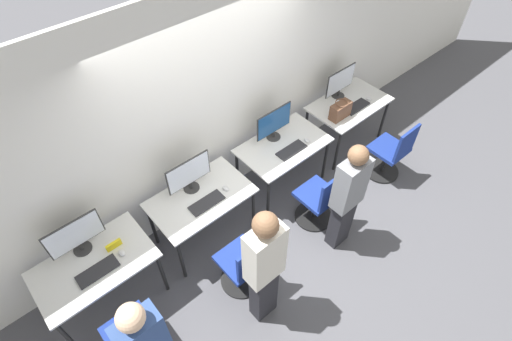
{
  "coord_description": "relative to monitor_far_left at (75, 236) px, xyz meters",
  "views": [
    {
      "loc": [
        -1.99,
        -2.15,
        4.22
      ],
      "look_at": [
        0.0,
        0.14,
        0.9
      ],
      "focal_mm": 28.0,
      "sensor_mm": 36.0,
      "label": 1
    }
  ],
  "objects": [
    {
      "name": "ground_plane",
      "position": [
        1.92,
        -0.58,
        -0.98
      ],
      "size": [
        20.0,
        20.0,
        0.0
      ],
      "primitive_type": "plane",
      "color": "#4C4C51"
    },
    {
      "name": "wall_back",
      "position": [
        1.92,
        0.25,
        0.42
      ],
      "size": [
        12.0,
        0.05,
        2.8
      ],
      "color": "silver",
      "rests_on": "ground_plane"
    },
    {
      "name": "desk_far_left",
      "position": [
        0.0,
        -0.23,
        -0.32
      ],
      "size": [
        1.14,
        0.7,
        0.75
      ],
      "color": "silver",
      "rests_on": "ground_plane"
    },
    {
      "name": "monitor_far_left",
      "position": [
        0.0,
        0.0,
        0.0
      ],
      "size": [
        0.54,
        0.18,
        0.44
      ],
      "color": "#2D2D2D",
      "rests_on": "desk_far_left"
    },
    {
      "name": "keyboard_far_left",
      "position": [
        0.0,
        -0.33,
        -0.22
      ],
      "size": [
        0.4,
        0.16,
        0.02
      ],
      "color": "#262628",
      "rests_on": "desk_far_left"
    },
    {
      "name": "mouse_far_left",
      "position": [
        0.27,
        -0.3,
        -0.22
      ],
      "size": [
        0.06,
        0.09,
        0.03
      ],
      "color": "silver",
      "rests_on": "desk_far_left"
    },
    {
      "name": "office_chair_far_left",
      "position": [
        -0.05,
        -0.96,
        -0.6
      ],
      "size": [
        0.48,
        0.48,
        0.92
      ],
      "color": "black",
      "rests_on": "ground_plane"
    },
    {
      "name": "desk_left",
      "position": [
        1.28,
        -0.23,
        -0.32
      ],
      "size": [
        1.14,
        0.7,
        0.75
      ],
      "color": "silver",
      "rests_on": "ground_plane"
    },
    {
      "name": "monitor_left",
      "position": [
        1.28,
        -0.06,
        0.0
      ],
      "size": [
        0.54,
        0.18,
        0.44
      ],
      "color": "#2D2D2D",
      "rests_on": "desk_left"
    },
    {
      "name": "keyboard_left",
      "position": [
        1.28,
        -0.35,
        -0.22
      ],
      "size": [
        0.4,
        0.16,
        0.02
      ],
      "color": "#262628",
      "rests_on": "desk_left"
    },
    {
      "name": "mouse_left",
      "position": [
        1.56,
        -0.32,
        -0.22
      ],
      "size": [
        0.06,
        0.09,
        0.03
      ],
      "color": "silver",
      "rests_on": "desk_left"
    },
    {
      "name": "office_chair_left",
      "position": [
        1.22,
        -1.04,
        -0.6
      ],
      "size": [
        0.48,
        0.48,
        0.92
      ],
      "color": "black",
      "rests_on": "ground_plane"
    },
    {
      "name": "person_left",
      "position": [
        1.17,
        -1.41,
        -0.04
      ],
      "size": [
        0.36,
        0.22,
        1.71
      ],
      "color": "#232328",
      "rests_on": "ground_plane"
    },
    {
      "name": "desk_right",
      "position": [
        2.55,
        -0.23,
        -0.32
      ],
      "size": [
        1.14,
        0.7,
        0.75
      ],
      "color": "silver",
      "rests_on": "ground_plane"
    },
    {
      "name": "monitor_right",
      "position": [
        2.55,
        -0.04,
        0.0
      ],
      "size": [
        0.54,
        0.18,
        0.44
      ],
      "color": "#2D2D2D",
      "rests_on": "desk_right"
    },
    {
      "name": "keyboard_right",
      "position": [
        2.55,
        -0.37,
        -0.22
      ],
      "size": [
        0.4,
        0.16,
        0.02
      ],
      "color": "#262628",
      "rests_on": "desk_right"
    },
    {
      "name": "mouse_right",
      "position": [
        2.82,
        -0.38,
        -0.22
      ],
      "size": [
        0.06,
        0.09,
        0.03
      ],
      "color": "silver",
      "rests_on": "desk_right"
    },
    {
      "name": "office_chair_right",
      "position": [
        2.48,
        -0.97,
        -0.6
      ],
      "size": [
        0.48,
        0.48,
        0.92
      ],
      "color": "black",
      "rests_on": "ground_plane"
    },
    {
      "name": "person_right",
      "position": [
        2.44,
        -1.34,
        -0.12
      ],
      "size": [
        0.36,
        0.21,
        1.59
      ],
      "color": "#232328",
      "rests_on": "ground_plane"
    },
    {
      "name": "desk_far_right",
      "position": [
        3.83,
        -0.23,
        -0.32
      ],
      "size": [
        1.14,
        0.7,
        0.75
      ],
      "color": "silver",
      "rests_on": "ground_plane"
    },
    {
      "name": "monitor_far_right",
      "position": [
        3.83,
        -0.01,
        0.0
      ],
      "size": [
        0.54,
        0.18,
        0.44
      ],
      "color": "#2D2D2D",
      "rests_on": "desk_far_right"
    },
    {
      "name": "keyboard_far_right",
      "position": [
        3.83,
        -0.35,
        -0.22
      ],
      "size": [
        0.4,
        0.16,
        0.02
      ],
      "color": "#262628",
      "rests_on": "desk_far_right"
    },
    {
      "name": "mouse_far_right",
      "position": [
        4.09,
        -0.35,
        -0.22
      ],
      "size": [
        0.06,
        0.09,
        0.03
      ],
      "color": "silver",
      "rests_on": "desk_far_right"
    },
    {
      "name": "office_chair_far_right",
      "position": [
        3.79,
        -1.06,
        -0.6
      ],
      "size": [
        0.48,
        0.48,
        0.92
      ],
      "color": "black",
      "rests_on": "ground_plane"
    },
    {
      "name": "handbag",
      "position": [
        3.49,
        -0.33,
        -0.12
      ],
      "size": [
        0.3,
        0.18,
        0.25
      ],
      "color": "brown",
      "rests_on": "desk_far_right"
    },
    {
      "name": "placard_far_left",
      "position": [
        0.25,
        -0.19,
        -0.19
      ],
      "size": [
        0.16,
        0.03,
        0.08
      ],
      "color": "yellow",
      "rests_on": "desk_far_left"
    }
  ]
}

